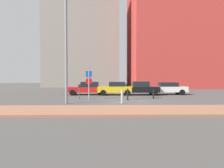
# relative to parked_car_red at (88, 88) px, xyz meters

# --- Properties ---
(ground_plane) EXTENTS (120.00, 120.00, 0.00)m
(ground_plane) POSITION_rel_parked_car_red_xyz_m (3.71, -6.22, -0.76)
(ground_plane) COLOR #4C4947
(sidewalk_brick) EXTENTS (40.00, 3.57, 0.14)m
(sidewalk_brick) POSITION_rel_parked_car_red_xyz_m (3.71, -11.69, -0.69)
(sidewalk_brick) COLOR #9E664C
(sidewalk_brick) RESTS_ON ground
(parked_car_red) EXTENTS (4.59, 2.07, 1.49)m
(parked_car_red) POSITION_rel_parked_car_red_xyz_m (0.00, 0.00, 0.00)
(parked_car_red) COLOR red
(parked_car_red) RESTS_ON ground
(parked_car_yellow) EXTENTS (3.93, 1.93, 1.50)m
(parked_car_yellow) POSITION_rel_parked_car_red_xyz_m (3.18, -0.36, 0.01)
(parked_car_yellow) COLOR gold
(parked_car_yellow) RESTS_ON ground
(parked_car_black) EXTENTS (4.38, 2.20, 1.55)m
(parked_car_black) POSITION_rel_parked_car_red_xyz_m (6.00, -0.38, 0.02)
(parked_car_black) COLOR black
(parked_car_black) RESTS_ON ground
(parked_car_white) EXTENTS (4.61, 2.07, 1.43)m
(parked_car_white) POSITION_rel_parked_car_red_xyz_m (9.22, 0.17, -0.01)
(parked_car_white) COLOR white
(parked_car_white) RESTS_ON ground
(parking_sign_post) EXTENTS (0.60, 0.10, 2.60)m
(parking_sign_post) POSITION_rel_parked_car_red_xyz_m (0.62, -5.20, 0.87)
(parking_sign_post) COLOR gray
(parking_sign_post) RESTS_ON ground
(parking_meter) EXTENTS (0.18, 0.14, 1.36)m
(parking_meter) POSITION_rel_parked_car_red_xyz_m (-0.26, -4.98, 0.13)
(parking_meter) COLOR #4C4C51
(parking_meter) RESTS_ON ground
(street_lamp) EXTENTS (0.70, 0.36, 8.07)m
(street_lamp) POSITION_rel_parked_car_red_xyz_m (-0.81, -8.05, 3.92)
(street_lamp) COLOR gray
(street_lamp) RESTS_ON ground
(traffic_bollard_near) EXTENTS (0.18, 0.18, 1.05)m
(traffic_bollard_near) POSITION_rel_parked_car_red_xyz_m (3.43, -7.83, -0.23)
(traffic_bollard_near) COLOR #B7B7BC
(traffic_bollard_near) RESTS_ON ground
(traffic_bollard_mid) EXTENTS (0.13, 0.13, 0.86)m
(traffic_bollard_mid) POSITION_rel_parked_car_red_xyz_m (6.57, -4.64, -0.33)
(traffic_bollard_mid) COLOR black
(traffic_bollard_mid) RESTS_ON ground
(traffic_bollard_far) EXTENTS (0.13, 0.13, 1.03)m
(traffic_bollard_far) POSITION_rel_parked_car_red_xyz_m (4.05, -5.85, -0.24)
(traffic_bollard_far) COLOR black
(traffic_bollard_far) RESTS_ON ground
(building_colorful_midrise) EXTENTS (15.66, 17.72, 24.41)m
(building_colorful_midrise) POSITION_rel_parked_car_red_xyz_m (14.96, 19.87, 11.45)
(building_colorful_midrise) COLOR #BF3833
(building_colorful_midrise) RESTS_ON ground
(building_under_construction) EXTENTS (15.75, 10.99, 20.79)m
(building_under_construction) POSITION_rel_parked_car_red_xyz_m (-3.30, 22.75, 9.64)
(building_under_construction) COLOR gray
(building_under_construction) RESTS_ON ground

